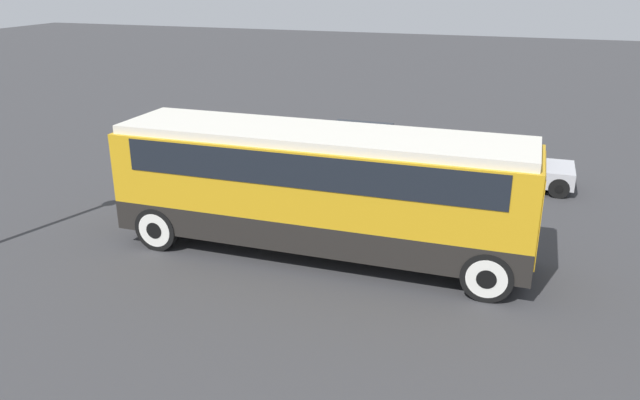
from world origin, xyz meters
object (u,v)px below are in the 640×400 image
at_px(parked_car_mid, 363,142).
at_px(tour_bus, 324,181).
at_px(parked_car_near, 342,172).
at_px(parked_car_far, 507,166).

bearing_deg(parked_car_mid, tour_bus, -81.68).
bearing_deg(parked_car_near, parked_car_mid, 94.69).
relative_size(parked_car_mid, parked_car_far, 1.03).
distance_m(tour_bus, parked_car_far, 8.61).
bearing_deg(parked_car_near, parked_car_far, 27.09).
bearing_deg(tour_bus, parked_car_mid, 98.32).
bearing_deg(parked_car_mid, parked_car_far, -14.10).
xyz_separation_m(parked_car_near, parked_car_far, (5.17, 2.64, -0.05)).
distance_m(tour_bus, parked_car_mid, 8.96).
bearing_deg(tour_bus, parked_car_near, 101.34).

